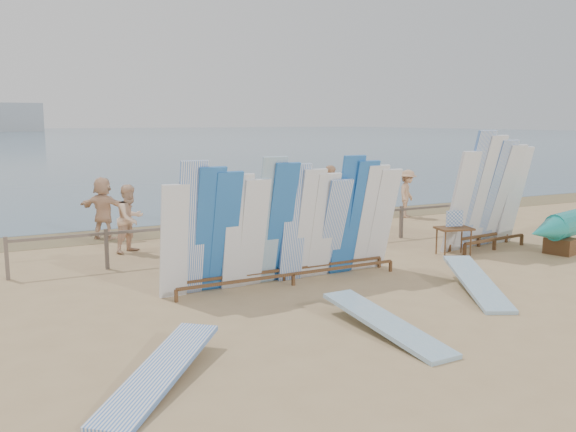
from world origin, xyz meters
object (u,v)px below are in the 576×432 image
beachgoer_4 (185,215)px  beachgoer_7 (331,195)px  beachgoer_8 (334,208)px  beachgoer_2 (130,219)px  flat_board_a (385,333)px  flat_board_e (161,383)px  beachgoer_11 (103,208)px  beachgoer_9 (407,194)px  beach_chair_right (320,232)px  beachgoer_3 (212,201)px  beachgoer_10 (472,197)px  stroller (290,227)px  side_surfboard_rack (489,196)px  beachgoer_5 (270,195)px  vendor_table (454,240)px  beachgoer_6 (266,207)px  main_surfboard_rack (288,227)px  beach_chair_left (241,240)px  flat_board_b (476,293)px

beachgoer_4 → beachgoer_7: 5.52m
beachgoer_8 → beachgoer_2: bearing=-76.9°
flat_board_a → flat_board_e: (-3.58, -0.22, 0.00)m
beachgoer_11 → beachgoer_2: bearing=140.8°
beachgoer_9 → beachgoer_7: (-2.94, 0.07, 0.12)m
beach_chair_right → beachgoer_3: size_ratio=0.49×
beachgoer_8 → beachgoer_10: beachgoer_10 is taller
beach_chair_right → beachgoer_3: (-2.03, 2.93, 0.62)m
stroller → beachgoer_10: beachgoer_10 is taller
side_surfboard_rack → beachgoer_9: size_ratio=1.88×
beachgoer_5 → stroller: bearing=-133.8°
beach_chair_right → beachgoer_5: bearing=75.5°
vendor_table → beachgoer_10: (3.56, 3.18, 0.49)m
flat_board_a → beachgoer_8: 8.28m
vendor_table → flat_board_e: 9.22m
beachgoer_7 → beachgoer_10: 4.40m
side_surfboard_rack → beachgoer_9: side_surfboard_rack is taller
side_surfboard_rack → beachgoer_6: bearing=126.4°
main_surfboard_rack → beach_chair_right: size_ratio=5.96×
main_surfboard_rack → side_surfboard_rack: 6.09m
vendor_table → flat_board_a: size_ratio=0.41×
beachgoer_9 → beachgoer_4: beachgoer_4 is taller
beach_chair_right → beachgoer_11: bearing=136.1°
beach_chair_left → beachgoer_11: beachgoer_11 is taller
beachgoer_5 → beachgoer_9: beachgoer_5 is taller
vendor_table → beachgoer_11: beachgoer_11 is taller
beachgoer_5 → beachgoer_2: size_ratio=1.06×
beach_chair_left → beachgoer_8: (3.15, 0.70, 0.53)m
beachgoer_9 → beachgoer_7: bearing=138.5°
stroller → beachgoer_10: size_ratio=0.58×
side_surfboard_rack → beachgoer_7: 5.33m
beachgoer_8 → beachgoer_11: size_ratio=0.90×
vendor_table → flat_board_b: (-1.87, -2.73, -0.37)m
flat_board_b → beach_chair_left: bearing=138.9°
beachgoer_3 → beachgoer_4: bearing=153.2°
beachgoer_9 → beachgoer_4: bearing=150.6°
flat_board_a → beachgoer_3: beachgoer_3 is taller
vendor_table → beach_chair_right: size_ratio=1.27×
flat_board_b → flat_board_e: size_ratio=1.00×
beachgoer_4 → beachgoer_11: 2.78m
beach_chair_right → flat_board_a: bearing=-126.1°
beachgoer_8 → beachgoer_2: (-5.73, 0.22, 0.07)m
flat_board_a → beachgoer_10: (8.28, 6.95, 0.86)m
beachgoer_8 → vendor_table: bearing=33.2°
beachgoer_8 → beachgoer_7: bearing=166.7°
flat_board_e → beach_chair_left: beach_chair_left is taller
beach_chair_right → flat_board_b: bearing=-102.7°
beachgoer_5 → beach_chair_right: bearing=-118.8°
flat_board_e → beachgoer_9: bearing=80.2°
flat_board_b → beachgoer_9: beachgoer_9 is taller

